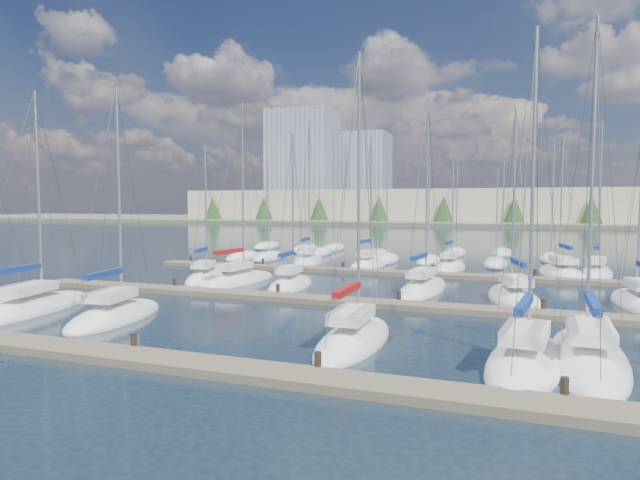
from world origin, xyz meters
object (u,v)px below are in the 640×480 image
(sailboat_e, at_px, (526,361))
(sailboat_q, at_px, (561,273))
(sailboat_f, at_px, (588,357))
(sailboat_i, at_px, (238,281))
(sailboat_m, at_px, (640,303))
(sailboat_n, at_px, (308,262))
(sailboat_r, at_px, (597,273))
(sailboat_d, at_px, (354,339))
(sailboat_k, at_px, (423,289))
(sailboat_c, at_px, (115,316))
(sailboat_o, at_px, (368,265))
(sailboat_b, at_px, (33,308))
(sailboat_h, at_px, (205,279))
(sailboat_p, at_px, (450,267))
(sailboat_j, at_px, (291,285))
(sailboat_l, at_px, (514,298))

(sailboat_e, distance_m, sailboat_q, 28.21)
(sailboat_f, bearing_deg, sailboat_i, 151.85)
(sailboat_m, relative_size, sailboat_n, 0.76)
(sailboat_m, xyz_separation_m, sailboat_r, (-0.54, 13.87, 0.01))
(sailboat_d, bearing_deg, sailboat_k, 87.27)
(sailboat_c, height_order, sailboat_d, sailboat_d)
(sailboat_e, xyz_separation_m, sailboat_f, (2.24, 1.39, -0.01))
(sailboat_i, xyz_separation_m, sailboat_e, (20.31, -14.66, -0.01))
(sailboat_f, xyz_separation_m, sailboat_o, (-15.88, 26.61, 0.02))
(sailboat_e, relative_size, sailboat_r, 0.98)
(sailboat_b, bearing_deg, sailboat_q, 31.66)
(sailboat_d, bearing_deg, sailboat_b, 178.05)
(sailboat_f, xyz_separation_m, sailboat_c, (-22.43, -0.19, 0.00))
(sailboat_e, xyz_separation_m, sailboat_h, (-23.26, 14.68, 0.00))
(sailboat_h, bearing_deg, sailboat_d, -54.74)
(sailboat_b, relative_size, sailboat_p, 1.07)
(sailboat_i, distance_m, sailboat_r, 29.80)
(sailboat_i, distance_m, sailboat_h, 2.95)
(sailboat_q, height_order, sailboat_o, sailboat_o)
(sailboat_n, height_order, sailboat_r, sailboat_n)
(sailboat_f, relative_size, sailboat_o, 1.08)
(sailboat_k, relative_size, sailboat_r, 1.03)
(sailboat_h, distance_m, sailboat_k, 16.87)
(sailboat_r, height_order, sailboat_j, sailboat_r)
(sailboat_e, bearing_deg, sailboat_o, 123.24)
(sailboat_m, distance_m, sailboat_p, 19.00)
(sailboat_c, xyz_separation_m, sailboat_p, (14.12, 27.83, 0.01))
(sailboat_e, xyz_separation_m, sailboat_o, (-13.64, 28.00, 0.01))
(sailboat_h, xyz_separation_m, sailboat_o, (9.62, 13.32, 0.01))
(sailboat_p, relative_size, sailboat_j, 1.04)
(sailboat_h, relative_size, sailboat_j, 0.93)
(sailboat_b, bearing_deg, sailboat_p, 43.49)
(sailboat_i, height_order, sailboat_p, sailboat_i)
(sailboat_l, bearing_deg, sailboat_r, 54.05)
(sailboat_i, relative_size, sailboat_m, 1.26)
(sailboat_n, xyz_separation_m, sailboat_j, (4.47, -14.72, -0.01))
(sailboat_b, distance_m, sailboat_l, 28.61)
(sailboat_m, relative_size, sailboat_r, 0.83)
(sailboat_i, height_order, sailboat_k, sailboat_i)
(sailboat_n, relative_size, sailboat_p, 1.22)
(sailboat_m, xyz_separation_m, sailboat_d, (-13.52, -13.96, 0.01))
(sailboat_m, bearing_deg, sailboat_p, 127.04)
(sailboat_e, distance_m, sailboat_c, 20.23)
(sailboat_q, bearing_deg, sailboat_d, -120.21)
(sailboat_m, distance_m, sailboat_b, 35.31)
(sailboat_d, xyz_separation_m, sailboat_r, (12.98, 27.83, 0.00))
(sailboat_h, bearing_deg, sailboat_f, -41.89)
(sailboat_k, bearing_deg, sailboat_h, -172.04)
(sailboat_q, height_order, sailboat_k, sailboat_k)
(sailboat_o, xyz_separation_m, sailboat_j, (-2.05, -13.94, -0.01))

